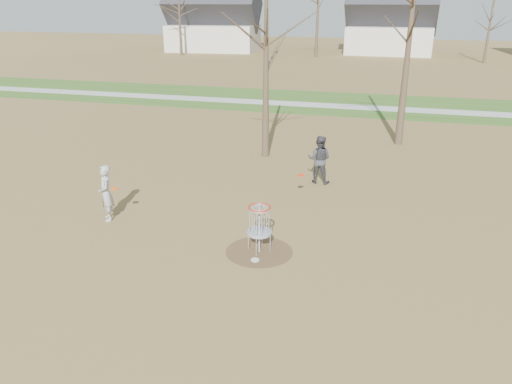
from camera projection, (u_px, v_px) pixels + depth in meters
The scene contains 11 objects.
ground at pixel (259, 252), 13.31m from camera, with size 160.00×160.00×0.00m, color brown.
green_band at pixel (343, 103), 32.19m from camera, with size 160.00×8.00×0.01m, color #2D5119.
footpath at pixel (341, 106), 31.29m from camera, with size 160.00×1.50×0.01m, color #9E9E99.
dirt_circle at pixel (259, 252), 13.31m from camera, with size 1.80×1.80×0.01m, color #47331E.
player_standing at pixel (106, 193), 14.96m from camera, with size 0.63×0.41×1.72m, color #A5A5A5.
player_throwing at pixel (319, 159), 18.04m from camera, with size 0.85×0.66×1.76m, color #36363B.
disc_grounded at pixel (255, 260), 12.85m from camera, with size 0.22×0.22×0.02m, color silver.
discs_in_play at pixel (217, 181), 15.56m from camera, with size 5.19×3.40×0.24m.
disc_golf_basket at pixel (259, 221), 12.98m from camera, with size 0.64×0.64×1.35m.
bare_trees at pixel (386, 11), 43.12m from camera, with size 52.62×44.98×9.00m.
houses_row at pixel (411, 24), 58.24m from camera, with size 56.51×10.01×7.26m.
Camera 1 is at (3.04, -11.43, 6.30)m, focal length 35.00 mm.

